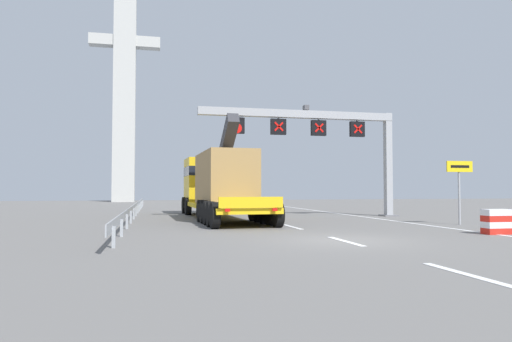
# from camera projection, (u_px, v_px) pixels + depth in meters

# --- Properties ---
(ground) EXTENTS (112.00, 112.00, 0.00)m
(ground) POSITION_uv_depth(u_px,v_px,m) (340.00, 240.00, 14.62)
(ground) COLOR slate
(lane_markings) EXTENTS (0.20, 64.82, 0.01)m
(lane_markings) POSITION_uv_depth(u_px,v_px,m) (224.00, 208.00, 39.13)
(lane_markings) COLOR silver
(lane_markings) RESTS_ON ground
(edge_line_right) EXTENTS (0.20, 63.00, 0.01)m
(edge_line_right) POSITION_uv_depth(u_px,v_px,m) (358.00, 216.00, 27.66)
(edge_line_right) COLOR silver
(edge_line_right) RESTS_ON ground
(overhead_lane_gantry) EXTENTS (12.02, 0.90, 6.55)m
(overhead_lane_gantry) POSITION_uv_depth(u_px,v_px,m) (322.00, 131.00, 27.14)
(overhead_lane_gantry) COLOR #9EA0A5
(overhead_lane_gantry) RESTS_ON ground
(heavy_haul_truck_yellow) EXTENTS (3.50, 14.14, 5.30)m
(heavy_haul_truck_yellow) POSITION_uv_depth(u_px,v_px,m) (217.00, 183.00, 26.39)
(heavy_haul_truck_yellow) COLOR yellow
(heavy_haul_truck_yellow) RESTS_ON ground
(exit_sign_yellow) EXTENTS (1.33, 0.15, 2.93)m
(exit_sign_yellow) POSITION_uv_depth(u_px,v_px,m) (459.00, 177.00, 21.18)
(exit_sign_yellow) COLOR #9EA0A5
(exit_sign_yellow) RESTS_ON ground
(crash_barrier_striped) EXTENTS (1.00, 0.51, 0.90)m
(crash_barrier_striped) POSITION_uv_depth(u_px,v_px,m) (497.00, 222.00, 16.66)
(crash_barrier_striped) COLOR red
(crash_barrier_striped) RESTS_ON ground
(guardrail_left) EXTENTS (0.13, 34.16, 0.76)m
(guardrail_left) POSITION_uv_depth(u_px,v_px,m) (135.00, 207.00, 27.87)
(guardrail_left) COLOR #999EA3
(guardrail_left) RESTS_ON ground
(bridge_pylon_distant) EXTENTS (9.00, 2.00, 33.85)m
(bridge_pylon_distant) POSITION_uv_depth(u_px,v_px,m) (125.00, 70.00, 60.19)
(bridge_pylon_distant) COLOR #B7B7B2
(bridge_pylon_distant) RESTS_ON ground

